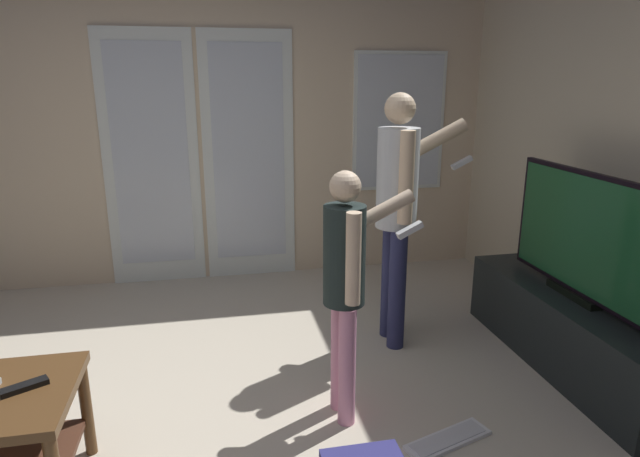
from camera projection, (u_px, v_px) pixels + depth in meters
wall_back_with_doors at (182, 129)px, 4.32m from camera, size 5.35×0.09×2.60m
tv_stand at (569, 332)px, 3.15m from camera, size 0.41×1.59×0.44m
flat_screen_tv at (581, 235)px, 3.00m from camera, size 0.08×1.14×0.73m
person_adult at (399, 198)px, 3.27m from camera, size 0.68×0.43×1.58m
person_child at (347, 275)px, 2.55m from camera, size 0.55×0.36×1.25m
loose_keyboard at (448, 440)px, 2.53m from camera, size 0.46×0.26×0.02m
tv_remote_black at (24, 387)px, 2.07m from camera, size 0.17×0.13×0.02m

